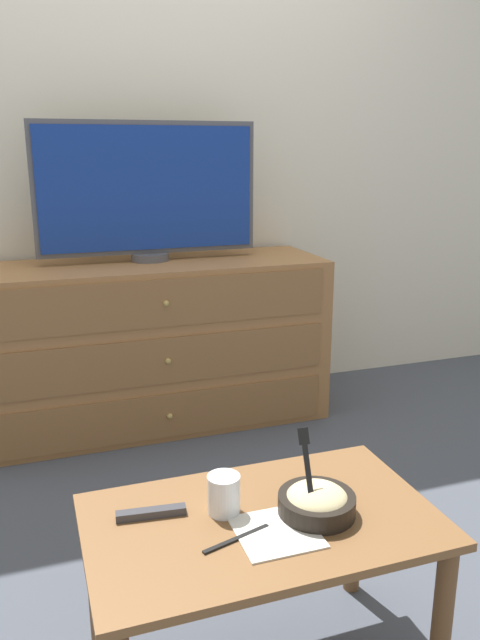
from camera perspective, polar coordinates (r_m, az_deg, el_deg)
ground_plane at (r=3.15m, az=-8.52°, el=-6.95°), size 12.00×12.00×0.00m
wall_back at (r=2.94m, az=-9.66°, el=17.39°), size 12.00×0.05×2.60m
dresser at (r=2.77m, az=-7.68°, el=-2.13°), size 1.48×0.51×0.72m
tv at (r=2.70m, az=-8.42°, el=11.63°), size 0.94×0.16×0.58m
coffee_table at (r=1.46m, az=1.99°, el=-19.98°), size 0.76×0.46×0.41m
takeout_bowl at (r=1.43m, az=7.02°, el=-16.18°), size 0.17×0.17×0.19m
drink_cup at (r=1.42m, az=-1.49°, el=-15.82°), size 0.07×0.07×0.09m
napkin at (r=1.37m, az=3.34°, el=-18.77°), size 0.17×0.17×0.00m
knife at (r=1.35m, az=-0.31°, el=-19.37°), size 0.16×0.05×0.01m
remote_control at (r=1.43m, az=-8.13°, el=-17.06°), size 0.15×0.04×0.02m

